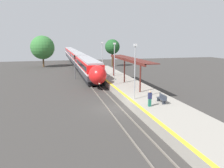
{
  "coord_description": "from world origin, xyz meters",
  "views": [
    {
      "loc": [
        -5.99,
        -22.42,
        7.56
      ],
      "look_at": [
        0.57,
        3.17,
        2.16
      ],
      "focal_mm": 35.0,
      "sensor_mm": 36.0,
      "label": 1
    }
  ],
  "objects_px": {
    "railway_signal": "(75,65)",
    "lamppost_mid": "(114,61)",
    "lamppost_near": "(135,69)",
    "person_waiting": "(150,98)",
    "lamppost_far": "(102,57)",
    "platform_bench": "(162,98)",
    "train": "(75,57)"
  },
  "relations": [
    {
      "from": "train",
      "to": "lamppost_near",
      "type": "distance_m",
      "value": 47.53
    },
    {
      "from": "train",
      "to": "lamppost_mid",
      "type": "xyz_separation_m",
      "value": [
        2.31,
        -38.82,
        2.21
      ]
    },
    {
      "from": "train",
      "to": "platform_bench",
      "type": "distance_m",
      "value": 49.71
    },
    {
      "from": "person_waiting",
      "to": "lamppost_near",
      "type": "bearing_deg",
      "value": 100.45
    },
    {
      "from": "lamppost_mid",
      "to": "lamppost_far",
      "type": "bearing_deg",
      "value": 90.0
    },
    {
      "from": "lamppost_far",
      "to": "train",
      "type": "bearing_deg",
      "value": 94.36
    },
    {
      "from": "train",
      "to": "lamppost_far",
      "type": "height_order",
      "value": "lamppost_far"
    },
    {
      "from": "platform_bench",
      "to": "railway_signal",
      "type": "relative_size",
      "value": 0.35
    },
    {
      "from": "railway_signal",
      "to": "lamppost_far",
      "type": "bearing_deg",
      "value": -30.69
    },
    {
      "from": "railway_signal",
      "to": "person_waiting",
      "type": "bearing_deg",
      "value": -76.87
    },
    {
      "from": "train",
      "to": "person_waiting",
      "type": "bearing_deg",
      "value": -86.76
    },
    {
      "from": "train",
      "to": "person_waiting",
      "type": "relative_size",
      "value": 48.63
    },
    {
      "from": "lamppost_mid",
      "to": "lamppost_near",
      "type": "bearing_deg",
      "value": -90.0
    },
    {
      "from": "platform_bench",
      "to": "lamppost_mid",
      "type": "relative_size",
      "value": 0.27
    },
    {
      "from": "railway_signal",
      "to": "lamppost_near",
      "type": "bearing_deg",
      "value": -76.49
    },
    {
      "from": "railway_signal",
      "to": "lamppost_mid",
      "type": "distance_m",
      "value": 12.55
    },
    {
      "from": "train",
      "to": "railway_signal",
      "type": "bearing_deg",
      "value": -95.26
    },
    {
      "from": "lamppost_far",
      "to": "lamppost_mid",
      "type": "bearing_deg",
      "value": -90.0
    },
    {
      "from": "lamppost_far",
      "to": "person_waiting",
      "type": "bearing_deg",
      "value": -88.46
    },
    {
      "from": "railway_signal",
      "to": "lamppost_near",
      "type": "relative_size",
      "value": 0.76
    },
    {
      "from": "lamppost_near",
      "to": "lamppost_mid",
      "type": "relative_size",
      "value": 1.0
    },
    {
      "from": "lamppost_near",
      "to": "lamppost_far",
      "type": "relative_size",
      "value": 1.0
    },
    {
      "from": "person_waiting",
      "to": "lamppost_far",
      "type": "relative_size",
      "value": 0.26
    },
    {
      "from": "platform_bench",
      "to": "railway_signal",
      "type": "distance_m",
      "value": 23.31
    },
    {
      "from": "platform_bench",
      "to": "railway_signal",
      "type": "bearing_deg",
      "value": 107.94
    },
    {
      "from": "lamppost_far",
      "to": "platform_bench",
      "type": "bearing_deg",
      "value": -83.07
    },
    {
      "from": "railway_signal",
      "to": "lamppost_mid",
      "type": "relative_size",
      "value": 0.76
    },
    {
      "from": "platform_bench",
      "to": "person_waiting",
      "type": "relative_size",
      "value": 1.01
    },
    {
      "from": "platform_bench",
      "to": "lamppost_far",
      "type": "relative_size",
      "value": 0.27
    },
    {
      "from": "train",
      "to": "platform_bench",
      "type": "xyz_separation_m",
      "value": [
        4.65,
        -49.48,
        -0.77
      ]
    },
    {
      "from": "platform_bench",
      "to": "railway_signal",
      "type": "xyz_separation_m",
      "value": [
        -7.17,
        22.13,
        1.35
      ]
    },
    {
      "from": "train",
      "to": "platform_bench",
      "type": "height_order",
      "value": "train"
    }
  ]
}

